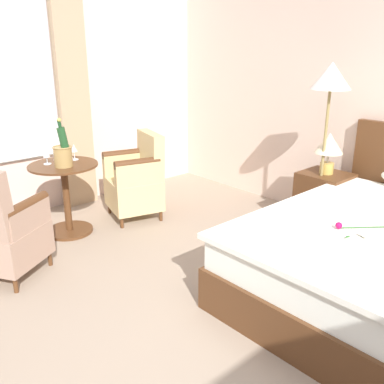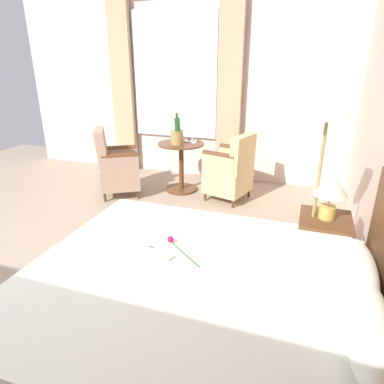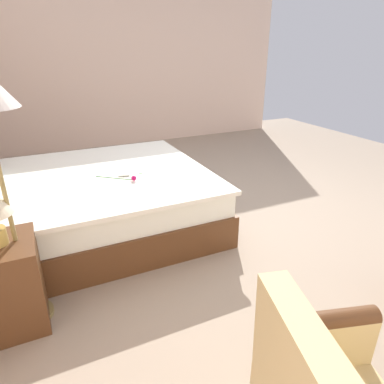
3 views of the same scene
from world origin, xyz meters
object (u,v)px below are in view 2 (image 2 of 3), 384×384
object	(u,v)px
nightstand	(321,250)
armchair_by_window	(231,171)
bedside_lamp	(331,187)
floor_lamp_brass	(327,119)
snack_plate	(190,141)
wine_glass_near_bucket	(194,135)
wine_glass_near_edge	(176,134)
bed	(207,313)
armchair_facing_bed	(116,167)
champagne_bucket	(177,135)
side_table_round	(181,164)

from	to	relation	value
nightstand	armchair_by_window	xyz separation A→B (m)	(-1.59, -1.17, 0.11)
bedside_lamp	armchair_by_window	bearing A→B (deg)	-143.51
floor_lamp_brass	snack_plate	xyz separation A→B (m)	(-1.88, -1.75, -0.70)
wine_glass_near_bucket	snack_plate	distance (m)	0.16
nightstand	bedside_lamp	distance (m)	0.58
wine_glass_near_edge	armchair_by_window	xyz separation A→B (m)	(0.23, 0.88, -0.40)
bed	nightstand	world-z (taller)	bed
armchair_facing_bed	floor_lamp_brass	bearing A→B (deg)	64.89
floor_lamp_brass	wine_glass_near_edge	distance (m)	2.74
nightstand	armchair_facing_bed	bearing A→B (deg)	-114.13
champagne_bucket	side_table_round	bearing A→B (deg)	162.45
bed	wine_glass_near_bucket	xyz separation A→B (m)	(-2.89, -1.07, 0.51)
floor_lamp_brass	snack_plate	distance (m)	2.67
floor_lamp_brass	armchair_facing_bed	world-z (taller)	floor_lamp_brass
bedside_lamp	wine_glass_near_bucket	bearing A→B (deg)	-135.24
bed	snack_plate	size ratio (longest dim) A/B	11.81
bedside_lamp	armchair_by_window	distance (m)	2.03
wine_glass_near_bucket	armchair_facing_bed	distance (m)	1.20
bed	snack_plate	bearing A→B (deg)	-158.83
nightstand	armchair_by_window	world-z (taller)	armchair_by_window
side_table_round	champagne_bucket	xyz separation A→B (m)	(0.08, -0.03, 0.45)
bed	bedside_lamp	size ratio (longest dim) A/B	5.61
snack_plate	armchair_by_window	size ratio (longest dim) A/B	0.21
floor_lamp_brass	wine_glass_near_bucket	bearing A→B (deg)	-137.08
champagne_bucket	wine_glass_near_edge	bearing A→B (deg)	-155.27
floor_lamp_brass	armchair_facing_bed	distance (m)	3.09
side_table_round	armchair_by_window	size ratio (longest dim) A/B	0.77
nightstand	snack_plate	world-z (taller)	snack_plate
bed	armchair_by_window	bearing A→B (deg)	-170.11
nightstand	wine_glass_near_edge	size ratio (longest dim) A/B	4.22
armchair_facing_bed	bedside_lamp	bearing A→B (deg)	65.87
floor_lamp_brass	champagne_bucket	size ratio (longest dim) A/B	3.62
bed	nightstand	distance (m)	1.30
wine_glass_near_edge	snack_plate	distance (m)	0.23
bed	wine_glass_near_bucket	distance (m)	3.12
snack_plate	wine_glass_near_edge	bearing A→B (deg)	-72.75
floor_lamp_brass	wine_glass_near_bucket	xyz separation A→B (m)	(-1.80, -1.67, -0.60)
bed	side_table_round	distance (m)	3.07
wine_glass_near_bucket	wine_glass_near_edge	size ratio (longest dim) A/B	1.10
nightstand	champagne_bucket	bearing A→B (deg)	-129.60
champagne_bucket	armchair_facing_bed	size ratio (longest dim) A/B	0.48
bedside_lamp	floor_lamp_brass	xyz separation A→B (m)	(0.01, -0.10, 0.54)
floor_lamp_brass	champagne_bucket	world-z (taller)	floor_lamp_brass
floor_lamp_brass	side_table_round	size ratio (longest dim) A/B	2.33
bedside_lamp	armchair_by_window	world-z (taller)	bedside_lamp
bed	bedside_lamp	distance (m)	1.42
armchair_by_window	side_table_round	bearing A→B (deg)	-99.14
armchair_facing_bed	side_table_round	bearing A→B (deg)	120.61
floor_lamp_brass	champagne_bucket	xyz separation A→B (m)	(-1.64, -1.87, -0.57)
nightstand	armchair_by_window	bearing A→B (deg)	-143.51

